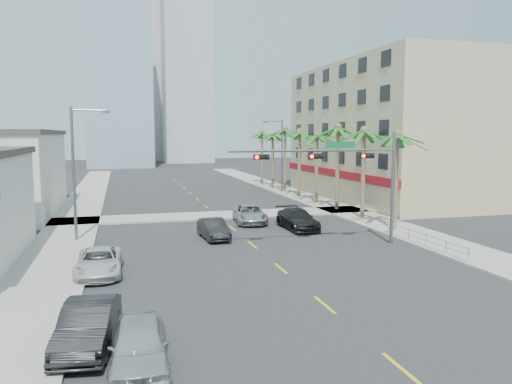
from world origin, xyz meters
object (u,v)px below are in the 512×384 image
car_parked_far (99,262)px  car_lane_left (213,229)px  pedestrian (391,223)px  car_lane_right (297,219)px  traffic_signal_mast (349,168)px  car_lane_center (250,214)px  car_parked_near (139,346)px  car_parked_mid (88,325)px

car_parked_far → car_lane_left: 10.33m
pedestrian → car_lane_right: bearing=-51.6°
traffic_signal_mast → car_lane_left: size_ratio=2.63×
traffic_signal_mast → car_lane_center: bearing=111.2°
car_lane_left → car_lane_center: bearing=49.2°
traffic_signal_mast → car_parked_far: bearing=-170.1°
car_lane_right → traffic_signal_mast: bearing=-82.4°
car_lane_right → car_lane_center: bearing=128.1°
traffic_signal_mast → car_parked_far: traffic_signal_mast is taller
car_lane_left → car_lane_right: 7.11m
car_parked_near → car_lane_center: car_parked_near is taller
car_lane_left → car_lane_right: size_ratio=0.81×
car_lane_center → car_parked_near: bearing=-105.5°
car_parked_mid → car_lane_right: 23.17m
traffic_signal_mast → car_parked_near: traffic_signal_mast is taller
car_parked_near → pedestrian: 24.32m
car_parked_mid → car_parked_near: bearing=-44.9°
car_parked_mid → car_lane_center: car_parked_mid is taller
car_parked_far → pedestrian: size_ratio=3.10×
car_parked_far → car_lane_center: (11.30, 12.69, 0.05)m
car_lane_left → car_parked_far: bearing=-139.2°
car_parked_near → car_lane_left: car_parked_near is taller
car_lane_right → pedestrian: size_ratio=3.36×
traffic_signal_mast → car_parked_mid: bearing=-142.2°
car_parked_mid → car_parked_far: (0.00, 9.14, -0.10)m
traffic_signal_mast → car_parked_mid: size_ratio=2.37×
traffic_signal_mast → pedestrian: bearing=27.8°
car_lane_center → car_lane_right: 4.52m
car_parked_mid → car_lane_right: car_parked_mid is taller
car_lane_left → pedestrian: pedestrian is taller
car_parked_far → pedestrian: pedestrian is taller
car_lane_center → pedestrian: size_ratio=3.35×
car_parked_near → car_lane_right: (12.56, 20.40, 0.01)m
car_parked_mid → car_parked_far: car_parked_mid is taller
traffic_signal_mast → car_lane_left: 10.15m
car_parked_far → car_lane_center: bearing=49.5°
car_parked_mid → car_lane_right: size_ratio=0.89×
car_parked_near → car_parked_far: size_ratio=0.91×
car_parked_far → car_lane_right: 16.88m
pedestrian → car_parked_far: bearing=-0.3°
traffic_signal_mast → pedestrian: traffic_signal_mast is taller
traffic_signal_mast → car_parked_near: bearing=-134.4°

